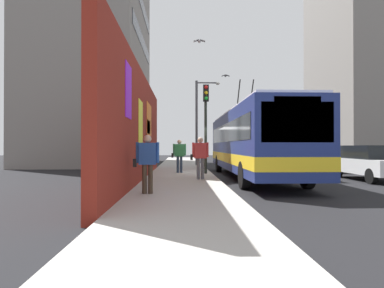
# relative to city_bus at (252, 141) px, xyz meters

# --- Properties ---
(ground_plane) EXTENTS (80.00, 80.00, 0.00)m
(ground_plane) POSITION_rel_city_bus_xyz_m (1.64, 1.80, -1.80)
(ground_plane) COLOR black
(sidewalk_slab) EXTENTS (48.00, 3.20, 0.15)m
(sidewalk_slab) POSITION_rel_city_bus_xyz_m (1.64, 3.40, -1.73)
(sidewalk_slab) COLOR #ADA8A0
(sidewalk_slab) RESTS_ON ground_plane
(graffiti_wall) EXTENTS (15.40, 0.32, 4.63)m
(graffiti_wall) POSITION_rel_city_bus_xyz_m (-1.66, 5.15, 0.52)
(graffiti_wall) COLOR maroon
(graffiti_wall) RESTS_ON ground_plane
(building_far_left) EXTENTS (13.76, 8.34, 18.13)m
(building_far_left) POSITION_rel_city_bus_xyz_m (13.29, 11.00, 7.27)
(building_far_left) COLOR gray
(building_far_left) RESTS_ON ground_plane
(building_far_right) EXTENTS (11.38, 7.51, 20.41)m
(building_far_right) POSITION_rel_city_bus_xyz_m (17.70, -15.20, 8.40)
(building_far_right) COLOR gray
(building_far_right) RESTS_ON ground_plane
(city_bus) EXTENTS (12.34, 2.58, 5.02)m
(city_bus) POSITION_rel_city_bus_xyz_m (0.00, 0.00, 0.00)
(city_bus) COLOR navy
(city_bus) RESTS_ON ground_plane
(parked_car_white) EXTENTS (4.33, 1.93, 1.58)m
(parked_car_white) POSITION_rel_city_bus_xyz_m (-1.09, -5.20, -0.97)
(parked_car_white) COLOR white
(parked_car_white) RESTS_ON ground_plane
(parked_car_red) EXTENTS (4.16, 1.87, 1.58)m
(parked_car_red) POSITION_rel_city_bus_xyz_m (4.66, -5.20, -0.97)
(parked_car_red) COLOR #B21E19
(parked_car_red) RESTS_ON ground_plane
(parked_car_champagne) EXTENTS (4.86, 1.81, 1.58)m
(parked_car_champagne) POSITION_rel_city_bus_xyz_m (9.96, -5.20, -0.97)
(parked_car_champagne) COLOR #C6B793
(parked_car_champagne) RESTS_ON ground_plane
(pedestrian_near_wall) EXTENTS (0.23, 0.76, 1.72)m
(pedestrian_near_wall) POSITION_rel_city_bus_xyz_m (-5.97, 4.40, -0.64)
(pedestrian_near_wall) COLOR #3F3326
(pedestrian_near_wall) RESTS_ON sidewalk_slab
(pedestrian_at_curb) EXTENTS (0.24, 0.78, 1.77)m
(pedestrian_at_curb) POSITION_rel_city_bus_xyz_m (-1.72, 2.60, -0.60)
(pedestrian_at_curb) COLOR #595960
(pedestrian_at_curb) RESTS_ON sidewalk_slab
(pedestrian_midblock) EXTENTS (0.23, 0.77, 1.74)m
(pedestrian_midblock) POSITION_rel_city_bus_xyz_m (1.66, 3.50, -0.62)
(pedestrian_midblock) COLOR #2D3F59
(pedestrian_midblock) RESTS_ON sidewalk_slab
(traffic_light) EXTENTS (0.49, 0.28, 4.53)m
(traffic_light) POSITION_rel_city_bus_xyz_m (0.94, 2.15, 1.37)
(traffic_light) COLOR #2D382D
(traffic_light) RESTS_ON sidewalk_slab
(street_lamp) EXTENTS (0.44, 1.81, 6.27)m
(street_lamp) POSITION_rel_city_bus_xyz_m (8.57, 2.04, 1.97)
(street_lamp) COLOR #4C4C51
(street_lamp) RESTS_ON sidewalk_slab
(flying_pigeons) EXTENTS (7.59, 3.24, 2.76)m
(flying_pigeons) POSITION_rel_city_bus_xyz_m (1.84, 0.92, 5.47)
(flying_pigeons) COLOR #47474C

